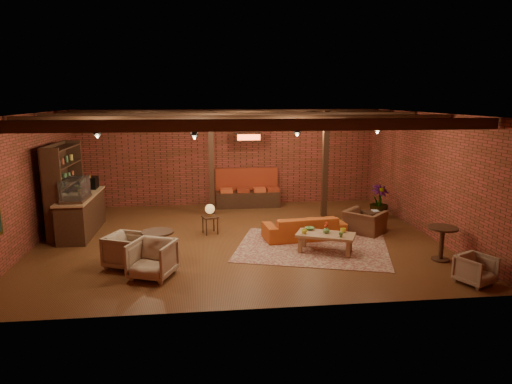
{
  "coord_description": "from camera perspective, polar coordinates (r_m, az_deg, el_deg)",
  "views": [
    {
      "loc": [
        -0.83,
        -11.25,
        3.59
      ],
      "look_at": [
        0.5,
        0.2,
        1.19
      ],
      "focal_mm": 32.0,
      "sensor_mm": 36.0,
      "label": 1
    }
  ],
  "objects": [
    {
      "name": "service_sign",
      "position": [
        14.47,
        -0.92,
        6.86
      ],
      "size": [
        0.86,
        0.06,
        0.3
      ],
      "primitive_type": "cube",
      "color": "#E24016",
      "rests_on": "ceiling"
    },
    {
      "name": "ceiling_pipe",
      "position": [
        12.9,
        -2.94,
        8.48
      ],
      "size": [
        9.6,
        0.12,
        0.12
      ],
      "primitive_type": "cylinder",
      "rotation": [
        0.0,
        1.57,
        0.0
      ],
      "color": "black",
      "rests_on": "ceiling"
    },
    {
      "name": "armchair_far",
      "position": [
        9.98,
        25.77,
        -8.59
      ],
      "size": [
        0.8,
        0.78,
        0.63
      ],
      "primitive_type": "imported",
      "rotation": [
        0.0,
        0.0,
        0.44
      ],
      "color": "beige",
      "rests_on": "floor"
    },
    {
      "name": "round_table_left",
      "position": [
        10.24,
        -12.15,
        -6.09
      ],
      "size": [
        0.7,
        0.7,
        0.73
      ],
      "color": "black",
      "rests_on": "floor"
    },
    {
      "name": "armchair_right",
      "position": [
        12.53,
        13.45,
        -3.2
      ],
      "size": [
        1.11,
        1.13,
        0.84
      ],
      "primitive_type": "imported",
      "rotation": [
        0.0,
        0.0,
        2.33
      ],
      "color": "brown",
      "rests_on": "floor"
    },
    {
      "name": "sofa",
      "position": [
        11.84,
        6.03,
        -4.39
      ],
      "size": [
        2.16,
        1.05,
        0.61
      ],
      "primitive_type": "imported",
      "rotation": [
        0.0,
        0.0,
        3.26
      ],
      "color": "#A74317",
      "rests_on": "floor"
    },
    {
      "name": "ceiling_beams",
      "position": [
        11.29,
        -2.42,
        9.19
      ],
      "size": [
        9.8,
        6.4,
        0.22
      ],
      "primitive_type": null,
      "color": "black",
      "rests_on": "ceiling"
    },
    {
      "name": "banquette",
      "position": [
        15.19,
        -1.06,
        0.04
      ],
      "size": [
        2.1,
        0.7,
        1.0
      ],
      "primitive_type": null,
      "color": "maroon",
      "rests_on": "ground"
    },
    {
      "name": "plant_counter",
      "position": [
        13.06,
        -20.53,
        0.57
      ],
      "size": [
        0.35,
        0.39,
        0.3
      ],
      "primitive_type": "imported",
      "color": "#337F33",
      "rests_on": "service_counter"
    },
    {
      "name": "armchair_a",
      "position": [
        10.23,
        -15.84,
        -6.85
      ],
      "size": [
        0.98,
        1.01,
        0.8
      ],
      "primitive_type": "imported",
      "rotation": [
        0.0,
        0.0,
        1.15
      ],
      "color": "beige",
      "rests_on": "floor"
    },
    {
      "name": "side_table_lamp",
      "position": [
        12.18,
        -5.78,
        -2.41
      ],
      "size": [
        0.49,
        0.49,
        0.81
      ],
      "rotation": [
        0.0,
        0.0,
        0.31
      ],
      "color": "black",
      "rests_on": "floor"
    },
    {
      "name": "wall_front",
      "position": [
        7.56,
        -0.09,
        -3.46
      ],
      "size": [
        10.0,
        0.02,
        3.2
      ],
      "primitive_type": "cube",
      "color": "brown",
      "rests_on": "ground"
    },
    {
      "name": "wall_left",
      "position": [
        12.16,
        -26.56,
        1.12
      ],
      "size": [
        0.02,
        8.0,
        3.2
      ],
      "primitive_type": "cube",
      "color": "brown",
      "rests_on": "ground"
    },
    {
      "name": "post_left",
      "position": [
        13.99,
        -5.61,
        3.55
      ],
      "size": [
        0.16,
        0.16,
        3.2
      ],
      "primitive_type": "cube",
      "color": "black",
      "rests_on": "ground"
    },
    {
      "name": "coffee_table",
      "position": [
        10.85,
        8.64,
        -5.42
      ],
      "size": [
        1.48,
        1.15,
        0.71
      ],
      "rotation": [
        0.0,
        0.0,
        -0.42
      ],
      "color": "#996847",
      "rests_on": "floor"
    },
    {
      "name": "wall_back",
      "position": [
        15.4,
        -3.47,
        4.33
      ],
      "size": [
        10.0,
        0.02,
        3.2
      ],
      "primitive_type": "cube",
      "color": "brown",
      "rests_on": "ground"
    },
    {
      "name": "post_right",
      "position": [
        13.88,
        8.64,
        3.4
      ],
      "size": [
        0.16,
        0.16,
        3.2
      ],
      "primitive_type": "cube",
      "color": "black",
      "rests_on": "ground"
    },
    {
      "name": "plant_tall",
      "position": [
        14.04,
        15.36,
        2.84
      ],
      "size": [
        2.12,
        2.12,
        3.02
      ],
      "primitive_type": "imported",
      "rotation": [
        0.0,
        0.0,
        0.31
      ],
      "color": "#4C7F4C",
      "rests_on": "floor"
    },
    {
      "name": "shelving_hutch",
      "position": [
        13.1,
        -22.75,
        0.35
      ],
      "size": [
        0.52,
        2.0,
        2.4
      ],
      "primitive_type": null,
      "color": "black",
      "rests_on": "ground"
    },
    {
      "name": "service_counter",
      "position": [
        12.98,
        -21.03,
        -1.43
      ],
      "size": [
        0.8,
        2.5,
        1.6
      ],
      "primitive_type": null,
      "color": "black",
      "rests_on": "ground"
    },
    {
      "name": "floor",
      "position": [
        11.84,
        -2.29,
        -5.88
      ],
      "size": [
        10.0,
        10.0,
        0.0
      ],
      "primitive_type": "plane",
      "color": "#402810",
      "rests_on": "ground"
    },
    {
      "name": "side_table_book",
      "position": [
        12.95,
        14.35,
        -2.52
      ],
      "size": [
        0.58,
        0.58,
        0.53
      ],
      "rotation": [
        0.0,
        0.0,
        0.33
      ],
      "color": "black",
      "rests_on": "floor"
    },
    {
      "name": "ceiling_spotlights",
      "position": [
        11.3,
        -2.41,
        8.07
      ],
      "size": [
        6.4,
        4.4,
        0.28
      ],
      "primitive_type": null,
      "color": "black",
      "rests_on": "ceiling"
    },
    {
      "name": "ceiling",
      "position": [
        11.29,
        -2.42,
        9.79
      ],
      "size": [
        10.0,
        8.0,
        0.02
      ],
      "primitive_type": "cube",
      "color": "black",
      "rests_on": "wall_back"
    },
    {
      "name": "rug",
      "position": [
        11.24,
        7.05,
        -6.89
      ],
      "size": [
        4.2,
        3.64,
        0.01
      ],
      "primitive_type": "cube",
      "rotation": [
        0.0,
        0.0,
        -0.29
      ],
      "color": "maroon",
      "rests_on": "floor"
    },
    {
      "name": "round_table_right",
      "position": [
        10.99,
        22.23,
        -5.36
      ],
      "size": [
        0.66,
        0.66,
        0.77
      ],
      "color": "black",
      "rests_on": "floor"
    },
    {
      "name": "armchair_b",
      "position": [
        9.52,
        -12.85,
        -7.97
      ],
      "size": [
        1.03,
        1.01,
        0.84
      ],
      "primitive_type": "imported",
      "rotation": [
        0.0,
        0.0,
        -0.37
      ],
      "color": "beige",
      "rests_on": "floor"
    },
    {
      "name": "wall_right",
      "position": [
        12.82,
        20.54,
        2.1
      ],
      "size": [
        0.02,
        8.0,
        3.2
      ],
      "primitive_type": "cube",
      "color": "brown",
      "rests_on": "ground"
    }
  ]
}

